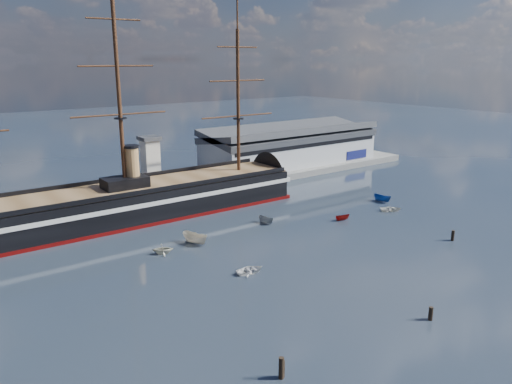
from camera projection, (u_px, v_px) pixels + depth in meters
ground at (207, 234)px, 107.40m from camera, size 600.00×600.00×0.00m
quay at (171, 193)px, 141.04m from camera, size 180.00×18.00×2.00m
warehouse at (291, 146)px, 169.87m from camera, size 63.00×21.00×11.60m
quay_tower at (151, 164)px, 132.16m from camera, size 5.00×5.00×15.00m
warship at (111, 206)px, 114.13m from camera, size 112.96×17.16×53.94m
motorboat_a at (195, 244)px, 101.81m from camera, size 7.90×4.71×2.97m
motorboat_b at (250, 273)px, 88.08m from camera, size 1.56×3.29×1.49m
motorboat_c at (266, 223)px, 114.54m from camera, size 5.32×2.65×2.04m
motorboat_d at (163, 254)px, 96.57m from camera, size 5.27×6.87×2.32m
motorboat_e at (391, 211)px, 124.01m from camera, size 2.82×3.42×1.51m
motorboat_f at (382, 202)px, 131.93m from camera, size 6.17×2.82×2.39m
motorboat_g at (342, 220)px, 116.67m from camera, size 2.78×4.42×1.66m
piling_near_left at (281, 378)px, 58.93m from camera, size 0.64×0.64×3.48m
piling_near_mid at (430, 320)px, 72.14m from camera, size 0.64×0.64×2.73m
piling_far_right at (452, 241)px, 103.68m from camera, size 0.64×0.64×2.94m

